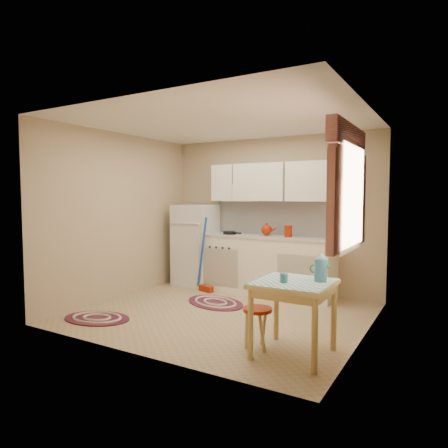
{
  "coord_description": "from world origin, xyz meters",
  "views": [
    {
      "loc": [
        2.64,
        -4.45,
        1.55
      ],
      "look_at": [
        -0.11,
        0.25,
        1.17
      ],
      "focal_mm": 32.0,
      "sensor_mm": 36.0,
      "label": 1
    }
  ],
  "objects_px": {
    "table": "(293,319)",
    "stool": "(257,328)",
    "base_cabinets": "(263,266)",
    "fridge": "(195,245)"
  },
  "relations": [
    {
      "from": "stool",
      "to": "table",
      "type": "bearing_deg",
      "value": 4.65
    },
    {
      "from": "table",
      "to": "base_cabinets",
      "type": "bearing_deg",
      "value": 121.51
    },
    {
      "from": "fridge",
      "to": "stool",
      "type": "bearing_deg",
      "value": -43.74
    },
    {
      "from": "fridge",
      "to": "stool",
      "type": "relative_size",
      "value": 3.33
    },
    {
      "from": "table",
      "to": "stool",
      "type": "bearing_deg",
      "value": -175.35
    },
    {
      "from": "fridge",
      "to": "base_cabinets",
      "type": "distance_m",
      "value": 1.3
    },
    {
      "from": "table",
      "to": "stool",
      "type": "height_order",
      "value": "table"
    },
    {
      "from": "fridge",
      "to": "base_cabinets",
      "type": "height_order",
      "value": "fridge"
    },
    {
      "from": "base_cabinets",
      "to": "table",
      "type": "bearing_deg",
      "value": -58.49
    },
    {
      "from": "fridge",
      "to": "table",
      "type": "distance_m",
      "value": 3.33
    }
  ]
}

